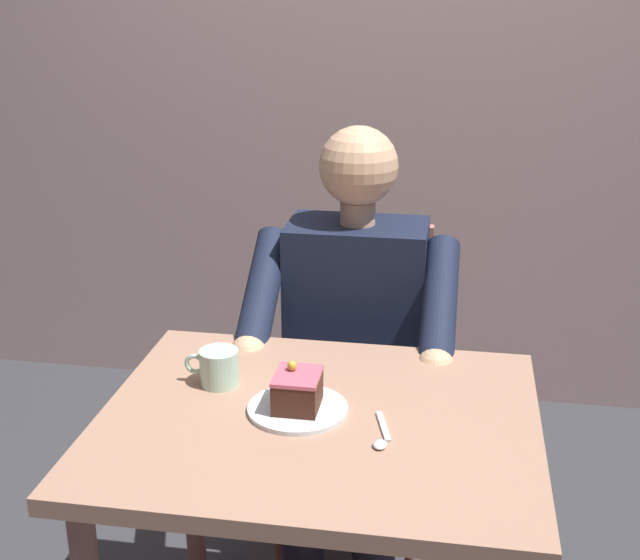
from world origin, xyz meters
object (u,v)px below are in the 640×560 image
(chair, at_px, (359,370))
(dessert_spoon, at_px, (382,436))
(seated_person, at_px, (352,353))
(cake_slice, at_px, (297,390))
(dining_table, at_px, (318,461))
(coffee_cup, at_px, (219,366))

(chair, xyz_separation_m, dessert_spoon, (-0.13, 0.76, 0.24))
(seated_person, distance_m, cake_slice, 0.54)
(chair, bearing_deg, cake_slice, 86.32)
(chair, distance_m, dessert_spoon, 0.81)
(dining_table, xyz_separation_m, chair, (0.00, -0.70, -0.14))
(seated_person, height_order, dessert_spoon, seated_person)
(dining_table, height_order, chair, chair)
(cake_slice, bearing_deg, coffee_cup, -25.18)
(chair, bearing_deg, dining_table, 90.00)
(dining_table, distance_m, coffee_cup, 0.29)
(seated_person, distance_m, dessert_spoon, 0.61)
(dining_table, distance_m, cake_slice, 0.16)
(seated_person, xyz_separation_m, dessert_spoon, (-0.13, 0.59, 0.11))
(dessert_spoon, bearing_deg, dining_table, -25.67)
(coffee_cup, bearing_deg, chair, -111.18)
(chair, relative_size, cake_slice, 8.59)
(dining_table, relative_size, seated_person, 0.72)
(seated_person, relative_size, dessert_spoon, 8.44)
(coffee_cup, bearing_deg, cake_slice, 154.82)
(dining_table, xyz_separation_m, dessert_spoon, (-0.13, 0.06, 0.11))
(cake_slice, height_order, dessert_spoon, cake_slice)
(dessert_spoon, bearing_deg, cake_slice, -23.32)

